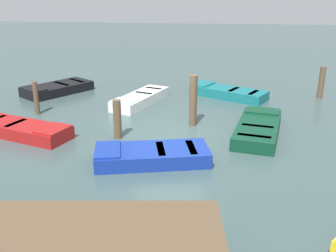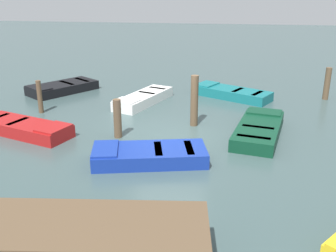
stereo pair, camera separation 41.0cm
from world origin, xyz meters
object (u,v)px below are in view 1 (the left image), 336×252
object	(u,v)px
mooring_piling_mid_right	(193,101)
rowboat_teal	(228,92)
rowboat_blue	(151,155)
dock_segment	(90,231)
mooring_piling_mid_left	(36,98)
rowboat_white	(140,99)
rowboat_black	(57,88)
mooring_piling_near_right	(117,119)
rowboat_dark_green	(258,128)
rowboat_red	(23,129)
mooring_piling_far_left	(321,82)

from	to	relation	value
mooring_piling_mid_right	rowboat_teal	bearing A→B (deg)	-108.96
rowboat_blue	mooring_piling_mid_right	world-z (taller)	mooring_piling_mid_right
dock_segment	rowboat_teal	distance (m)	11.81
dock_segment	rowboat_blue	world-z (taller)	dock_segment
mooring_piling_mid_left	mooring_piling_mid_right	bearing A→B (deg)	174.82
rowboat_teal	rowboat_white	world-z (taller)	same
rowboat_white	rowboat_black	size ratio (longest dim) A/B	1.03
mooring_piling_near_right	rowboat_teal	bearing A→B (deg)	-124.30
rowboat_white	mooring_piling_near_right	world-z (taller)	mooring_piling_near_right
rowboat_dark_green	rowboat_red	bearing A→B (deg)	109.14
rowboat_red	rowboat_blue	bearing A→B (deg)	-0.00
mooring_piling_far_left	mooring_piling_near_right	xyz separation A→B (m)	(7.64, 5.70, -0.06)
rowboat_red	mooring_piling_far_left	bearing A→B (deg)	47.30
dock_segment	mooring_piling_mid_right	size ratio (longest dim) A/B	2.55
rowboat_white	mooring_piling_near_right	bearing A→B (deg)	19.73
rowboat_white	mooring_piling_near_right	xyz separation A→B (m)	(0.00, 3.89, 0.42)
rowboat_dark_green	rowboat_red	size ratio (longest dim) A/B	0.99
dock_segment	rowboat_black	distance (m)	12.41
mooring_piling_mid_left	rowboat_dark_green	bearing A→B (deg)	171.56
mooring_piling_far_left	mooring_piling_mid_left	xyz separation A→B (m)	(11.28, 3.65, -0.06)
rowboat_white	rowboat_black	xyz separation A→B (m)	(4.08, -1.21, 0.00)
rowboat_white	mooring_piling_far_left	distance (m)	7.87
mooring_piling_mid_right	rowboat_blue	bearing A→B (deg)	73.22
rowboat_white	rowboat_red	size ratio (longest dim) A/B	0.95
mooring_piling_mid_right	mooring_piling_near_right	xyz separation A→B (m)	(2.32, 1.51, -0.26)
rowboat_dark_green	mooring_piling_mid_right	bearing A→B (deg)	84.62
rowboat_black	dock_segment	bearing A→B (deg)	59.60
rowboat_dark_green	rowboat_black	world-z (taller)	same
mooring_piling_far_left	rowboat_black	bearing A→B (deg)	2.93
dock_segment	mooring_piling_mid_left	xyz separation A→B (m)	(4.69, -8.23, -0.18)
rowboat_red	mooring_piling_far_left	size ratio (longest dim) A/B	2.59
mooring_piling_near_right	rowboat_white	bearing A→B (deg)	-90.00
rowboat_red	mooring_piling_far_left	xyz separation A→B (m)	(-10.78, -5.87, 0.47)
rowboat_dark_green	rowboat_white	size ratio (longest dim) A/B	1.04
rowboat_red	mooring_piling_mid_right	size ratio (longest dim) A/B	2.00
rowboat_black	mooring_piling_far_left	xyz separation A→B (m)	(-11.72, -0.60, 0.47)
dock_segment	rowboat_dark_green	world-z (taller)	dock_segment
rowboat_dark_green	mooring_piling_mid_right	xyz separation A→B (m)	(2.19, -0.67, 0.68)
rowboat_dark_green	rowboat_blue	xyz separation A→B (m)	(3.16, 2.54, 0.00)
rowboat_black	mooring_piling_near_right	xyz separation A→B (m)	(-4.08, 5.10, 0.42)
rowboat_dark_green	rowboat_black	xyz separation A→B (m)	(8.59, -4.26, 0.00)
rowboat_dark_green	mooring_piling_mid_right	size ratio (longest dim) A/B	1.99
rowboat_red	rowboat_black	world-z (taller)	same
mooring_piling_mid_right	mooring_piling_near_right	world-z (taller)	mooring_piling_mid_right
dock_segment	rowboat_black	xyz separation A→B (m)	(5.13, -11.28, -0.60)
rowboat_white	mooring_piling_far_left	world-z (taller)	mooring_piling_far_left
rowboat_red	mooring_piling_near_right	size ratio (longest dim) A/B	2.81
mooring_piling_mid_right	mooring_piling_far_left	size ratio (longest dim) A/B	1.29
rowboat_blue	mooring_piling_far_left	distance (m)	9.72
mooring_piling_mid_left	dock_segment	bearing A→B (deg)	119.69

